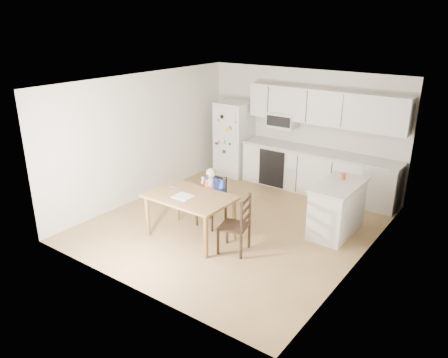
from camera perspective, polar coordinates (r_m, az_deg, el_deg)
name	(u,v)px	position (r m, az deg, el deg)	size (l,w,h in m)	color
room	(252,150)	(7.85, 3.69, 3.75)	(4.52, 5.01, 2.51)	olive
refrigerator	(234,139)	(10.13, 1.34, 5.28)	(0.72, 0.70, 1.70)	silver
kitchen_run	(318,152)	(9.23, 12.19, 3.48)	(3.37, 0.62, 2.15)	silver
kitchen_island	(337,208)	(7.66, 14.55, -3.70)	(0.64, 1.22, 0.90)	silver
red_cup	(343,176)	(7.68, 15.27, 0.35)	(0.09, 0.09, 0.11)	#C23F2B
dining_table	(190,201)	(7.19, -4.49, -2.93)	(1.42, 0.91, 0.76)	brown
napkin	(183,197)	(7.11, -5.35, -2.29)	(0.30, 0.26, 0.01)	silver
toddler_spoon	(173,187)	(7.50, -6.67, -1.08)	(0.02, 0.02, 0.12)	blue
chair_booster	(213,191)	(7.63, -1.48, -1.54)	(0.43, 0.43, 1.07)	black
chair_side	(240,221)	(6.77, 2.06, -5.54)	(0.51, 0.51, 0.95)	black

